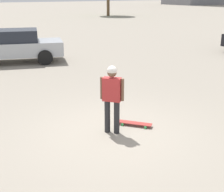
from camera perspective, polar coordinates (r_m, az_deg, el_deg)
name	(u,v)px	position (r m, az deg, el deg)	size (l,w,h in m)	color
ground_plane	(112,132)	(7.51, 0.00, -6.64)	(220.00, 220.00, 0.00)	gray
person	(112,93)	(7.15, 0.00, 0.47)	(0.44, 0.43, 1.63)	#262628
skateboard	(135,123)	(7.86, 4.19, -5.00)	(0.77, 0.70, 0.08)	#A5332D
car_parked_near	(14,46)	(15.61, -17.52, 8.77)	(3.12, 4.90, 1.55)	#ADB2B7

